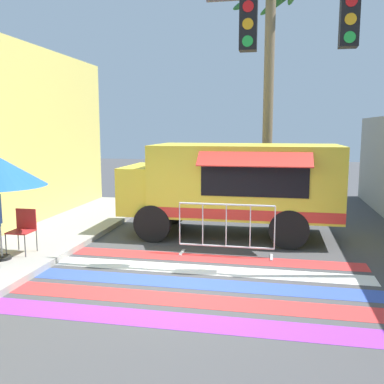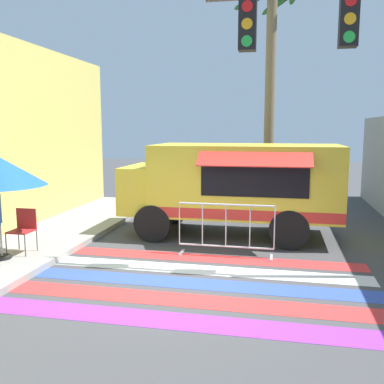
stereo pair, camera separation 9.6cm
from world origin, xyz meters
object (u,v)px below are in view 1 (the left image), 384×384
at_px(food_truck, 229,182).
at_px(folding_chair, 23,227).
at_px(barricade_front, 226,230).
at_px(palm_tree, 269,52).
at_px(traffic_signal_pole, 349,58).

height_order(food_truck, folding_chair, food_truck).
height_order(folding_chair, barricade_front, barricade_front).
distance_m(food_truck, palm_tree, 5.16).
relative_size(food_truck, barricade_front, 2.59).
bearing_deg(palm_tree, food_truck, -103.76).
relative_size(folding_chair, barricade_front, 0.44).
bearing_deg(folding_chair, palm_tree, 44.84).
distance_m(traffic_signal_pole, barricade_front, 4.12).
xyz_separation_m(folding_chair, barricade_front, (4.17, 1.01, -0.11)).
distance_m(folding_chair, barricade_front, 4.29).
relative_size(traffic_signal_pole, barricade_front, 2.70).
relative_size(folding_chair, palm_tree, 0.12).
height_order(traffic_signal_pole, barricade_front, traffic_signal_pole).
distance_m(food_truck, barricade_front, 1.99).
bearing_deg(traffic_signal_pole, folding_chair, -176.99).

